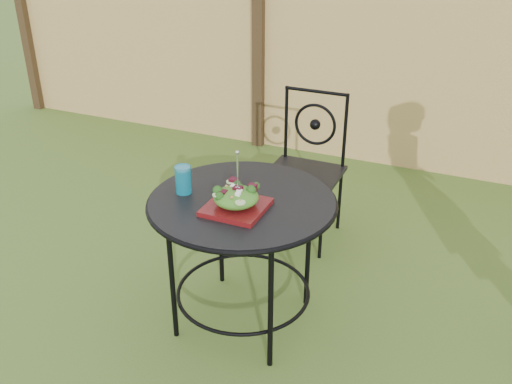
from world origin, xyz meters
TOP-DOWN VIEW (x-y plane):
  - ground at (0.00, 0.00)m, footprint 60.00×60.00m
  - fence at (-0.00, 2.19)m, footprint 8.00×0.12m
  - patio_table at (-0.39, -0.14)m, footprint 0.92×0.92m
  - patio_chair at (-0.40, 0.84)m, footprint 0.46×0.46m
  - salad_plate at (-0.37, -0.25)m, footprint 0.27×0.27m
  - salad at (-0.37, -0.25)m, footprint 0.21×0.21m
  - fork at (-0.36, -0.25)m, footprint 0.01×0.01m
  - drinking_glass at (-0.68, -0.19)m, footprint 0.08×0.08m

SIDE VIEW (x-z plane):
  - ground at x=0.00m, z-range 0.00..0.00m
  - patio_chair at x=-0.40m, z-range 0.03..0.98m
  - patio_table at x=-0.39m, z-range 0.22..0.95m
  - salad_plate at x=-0.37m, z-range 0.72..0.75m
  - salad at x=-0.37m, z-range 0.75..0.83m
  - drinking_glass at x=-0.68m, z-range 0.72..0.86m
  - fork at x=-0.36m, z-range 0.83..1.01m
  - fence at x=0.00m, z-range 0.00..1.90m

